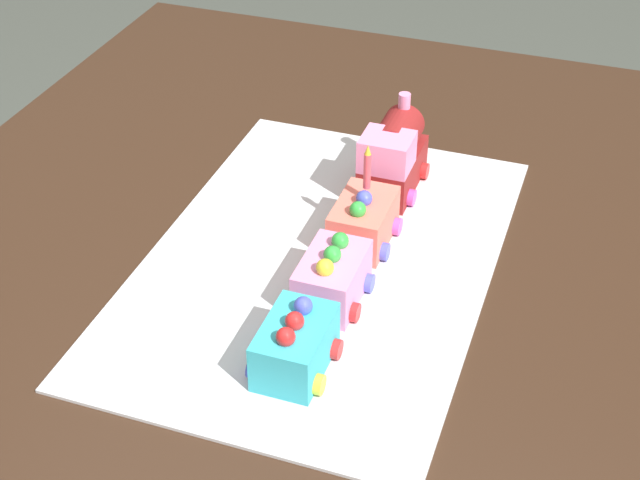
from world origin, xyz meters
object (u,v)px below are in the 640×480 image
Objects in this scene: cake_car_flatbed_bubblegum at (332,278)px; cake_car_gondola_turquoise at (295,345)px; dining_table at (267,338)px; cake_locomotive at (393,156)px; birthday_candle at (367,167)px; cake_car_tanker_coral at (363,222)px.

cake_car_flatbed_bubblegum is 1.00× the size of cake_car_gondola_turquoise.
cake_car_flatbed_bubblegum is 0.12m from cake_car_gondola_turquoise.
cake_car_gondola_turquoise is (0.14, 0.09, 0.14)m from dining_table.
cake_car_flatbed_bubblegum is (0.25, 0.00, -0.02)m from cake_locomotive.
cake_locomotive is 0.25m from cake_car_flatbed_bubblegum.
cake_locomotive is 2.41× the size of birthday_candle.
cake_car_flatbed_bubblegum is at bearing 0.00° from cake_car_tanker_coral.
birthday_candle reaches higher than cake_car_tanker_coral.
birthday_candle is at bearing 0.00° from cake_locomotive.
cake_car_gondola_turquoise is (0.12, 0.00, 0.00)m from cake_car_flatbed_bubblegum.
birthday_candle reaches higher than cake_locomotive.
dining_table is 24.14× the size of birthday_candle.
dining_table is 10.00× the size of cake_locomotive.
dining_table is at bearing -43.30° from birthday_candle.
cake_locomotive is 1.40× the size of cake_car_tanker_coral.
cake_car_tanker_coral is at bearing 0.00° from birthday_candle.
dining_table is 0.17m from cake_car_flatbed_bubblegum.
birthday_candle reaches higher than cake_car_gondola_turquoise.
cake_car_tanker_coral is 1.00× the size of cake_car_gondola_turquoise.
cake_car_flatbed_bubblegum reaches higher than dining_table.
cake_car_tanker_coral is 0.24m from cake_car_gondola_turquoise.
birthday_candle is (-0.13, -0.00, 0.07)m from cake_car_flatbed_bubblegum.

